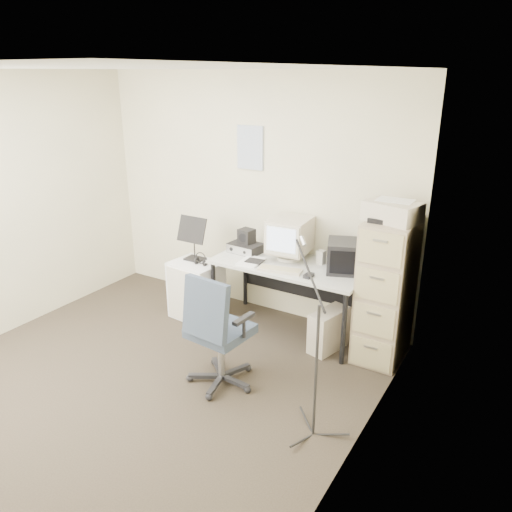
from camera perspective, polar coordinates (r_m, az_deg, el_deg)
The scene contains 22 objects.
floor at distance 4.46m, azimuth -12.81°, elevation -14.01°, with size 3.60×3.60×0.01m, color #2D261C.
ceiling at distance 3.71m, azimuth -15.98°, elevation 19.99°, with size 3.60×3.60×0.01m, color white.
wall_back at distance 5.27m, azimuth -0.38°, elevation 6.89°, with size 3.60×0.02×2.50m, color beige.
wall_right at distance 2.99m, azimuth 11.31°, elevation -4.31°, with size 0.02×3.60×2.50m, color beige.
wall_calendar at distance 5.18m, azimuth -0.66°, elevation 12.27°, with size 0.30×0.02×0.44m, color white.
filing_cabinet at distance 4.58m, azimuth 14.64°, elevation -3.84°, with size 0.40×0.60×1.30m, color tan.
printer at distance 4.30m, azimuth 15.33°, elevation 4.91°, with size 0.43×0.30×0.17m, color beige.
desk at distance 4.98m, azimuth 3.76°, elevation -4.77°, with size 1.50×0.70×0.73m, color silver.
crt_monitor at distance 4.90m, azimuth 3.88°, elevation 1.98°, with size 0.37×0.39×0.41m, color beige.
crt_tv at distance 4.68m, azimuth 10.10°, elevation -0.02°, with size 0.32×0.34×0.29m, color black.
desk_speaker at distance 4.84m, azimuth 7.45°, elevation -0.13°, with size 0.07×0.07×0.13m, color beige.
keyboard at distance 4.65m, azimuth 2.76°, elevation -1.59°, with size 0.41×0.15×0.02m, color beige.
mouse at distance 4.53m, azimuth 6.04°, elevation -2.23°, with size 0.06×0.11×0.03m, color black.
radio_receiver at distance 5.12m, azimuth -1.18°, elevation 0.96°, with size 0.33×0.23×0.09m, color black.
radio_speaker at distance 5.11m, azimuth -1.08°, elevation 2.31°, with size 0.14×0.13×0.14m, color black.
papers at distance 4.85m, azimuth -0.56°, elevation -0.63°, with size 0.20×0.27×0.02m, color white.
pc_tower at distance 4.78m, azimuth 8.33°, elevation -8.37°, with size 0.19×0.42×0.39m, color beige.
office_chair at distance 4.12m, azimuth -4.09°, elevation -8.27°, with size 0.58×0.58×1.01m, color #414C5A.
side_cart at distance 5.32m, azimuth -6.81°, elevation -3.85°, with size 0.50×0.40×0.62m, color white.
music_stand at distance 5.21m, azimuth -7.10°, elevation 2.06°, with size 0.33×0.17×0.48m, color black.
headphones at distance 5.13m, azimuth -6.31°, elevation -0.51°, with size 0.14×0.14×0.03m, color black.
mic_stand at distance 3.48m, azimuth 6.98°, elevation -10.93°, with size 0.02×0.02×1.35m, color black.
Camera 1 is at (2.67, -2.58, 2.47)m, focal length 35.00 mm.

